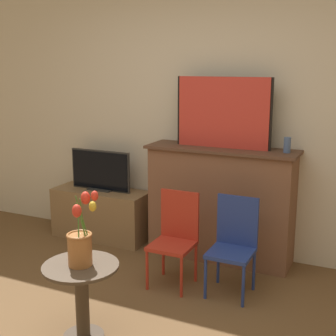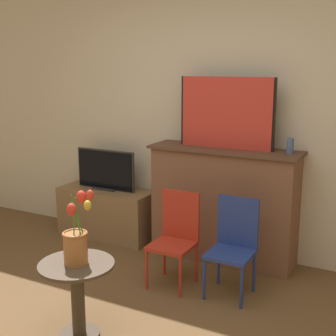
{
  "view_description": "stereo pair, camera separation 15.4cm",
  "coord_description": "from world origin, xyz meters",
  "px_view_note": "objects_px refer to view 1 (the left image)",
  "views": [
    {
      "loc": [
        1.47,
        -1.96,
        1.76
      ],
      "look_at": [
        -0.01,
        1.2,
        0.98
      ],
      "focal_mm": 50.0,
      "sensor_mm": 36.0,
      "label": 1
    },
    {
      "loc": [
        1.61,
        -1.89,
        1.76
      ],
      "look_at": [
        -0.01,
        1.2,
        0.98
      ],
      "focal_mm": 50.0,
      "sensor_mm": 36.0,
      "label": 2
    }
  ],
  "objects_px": {
    "chair_red": "(175,234)",
    "vase_tulips": "(81,242)",
    "chair_blue": "(234,241)",
    "tv_monitor": "(100,171)",
    "painting": "(223,113)"
  },
  "relations": [
    {
      "from": "painting",
      "to": "chair_red",
      "type": "bearing_deg",
      "value": -104.29
    },
    {
      "from": "painting",
      "to": "vase_tulips",
      "type": "height_order",
      "value": "painting"
    },
    {
      "from": "chair_red",
      "to": "chair_blue",
      "type": "height_order",
      "value": "same"
    },
    {
      "from": "tv_monitor",
      "to": "vase_tulips",
      "type": "relative_size",
      "value": 1.38
    },
    {
      "from": "painting",
      "to": "tv_monitor",
      "type": "xyz_separation_m",
      "value": [
        -1.27,
        -0.03,
        -0.64
      ]
    },
    {
      "from": "chair_red",
      "to": "vase_tulips",
      "type": "height_order",
      "value": "vase_tulips"
    },
    {
      "from": "chair_red",
      "to": "chair_blue",
      "type": "xyz_separation_m",
      "value": [
        0.47,
        0.06,
        0.0
      ]
    },
    {
      "from": "tv_monitor",
      "to": "chair_blue",
      "type": "distance_m",
      "value": 1.69
    },
    {
      "from": "tv_monitor",
      "to": "chair_blue",
      "type": "height_order",
      "value": "tv_monitor"
    },
    {
      "from": "tv_monitor",
      "to": "vase_tulips",
      "type": "xyz_separation_m",
      "value": [
        0.9,
        -1.6,
        -0.03
      ]
    },
    {
      "from": "chair_red",
      "to": "chair_blue",
      "type": "distance_m",
      "value": 0.47
    },
    {
      "from": "chair_red",
      "to": "chair_blue",
      "type": "relative_size",
      "value": 1.0
    },
    {
      "from": "painting",
      "to": "vase_tulips",
      "type": "relative_size",
      "value": 1.78
    },
    {
      "from": "chair_red",
      "to": "chair_blue",
      "type": "bearing_deg",
      "value": 6.77
    },
    {
      "from": "tv_monitor",
      "to": "chair_blue",
      "type": "bearing_deg",
      "value": -19.34
    }
  ]
}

